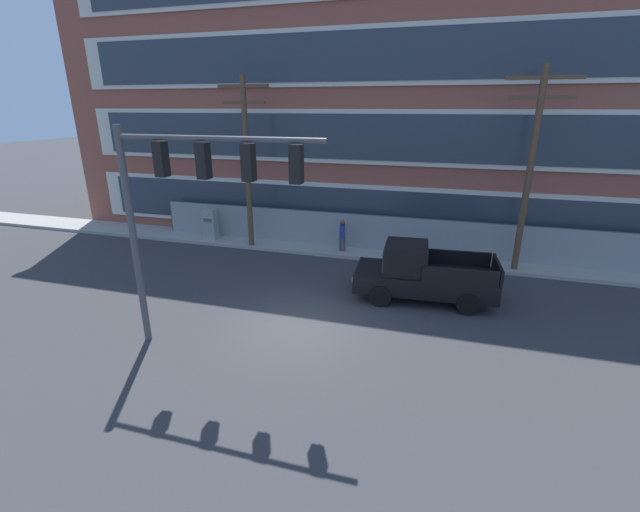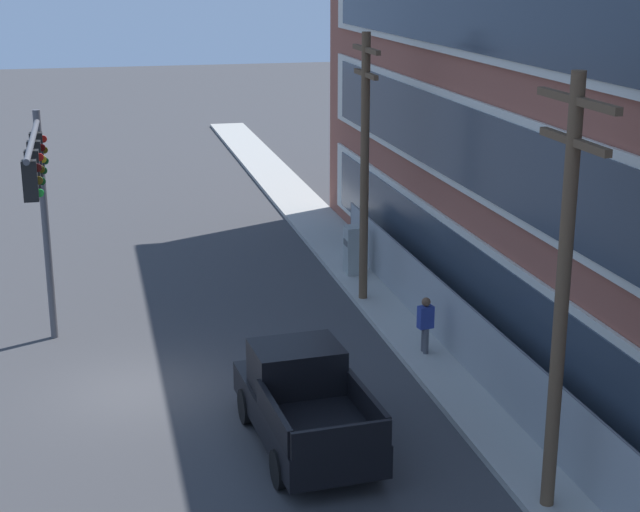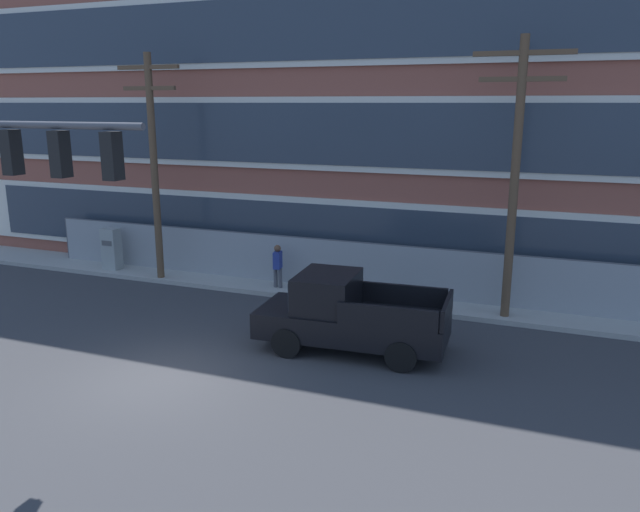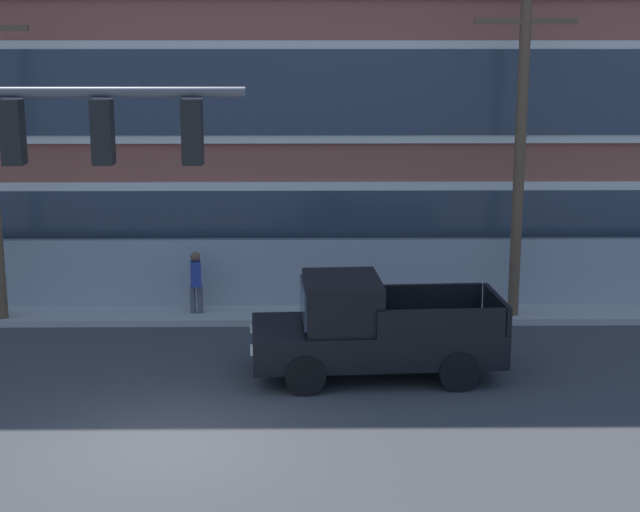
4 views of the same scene
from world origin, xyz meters
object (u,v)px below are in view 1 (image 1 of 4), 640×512
(utility_pole_midblock, at_px, (531,163))
(pedestrian_near_cabinet, at_px, (342,235))
(traffic_signal_mast, at_px, (188,190))
(pickup_truck_black, at_px, (421,274))
(utility_pole_near_corner, at_px, (247,157))
(electrical_cabinet, at_px, (211,226))

(utility_pole_midblock, distance_m, pedestrian_near_cabinet, 8.58)
(pedestrian_near_cabinet, bearing_deg, traffic_signal_mast, -101.05)
(pickup_truck_black, bearing_deg, utility_pole_near_corner, 156.43)
(pedestrian_near_cabinet, bearing_deg, utility_pole_near_corner, -175.18)
(pickup_truck_black, bearing_deg, pedestrian_near_cabinet, 133.90)
(pickup_truck_black, height_order, pedestrian_near_cabinet, pickup_truck_black)
(utility_pole_near_corner, height_order, utility_pole_midblock, utility_pole_midblock)
(utility_pole_near_corner, xyz_separation_m, utility_pole_midblock, (12.37, 0.16, 0.13))
(utility_pole_midblock, bearing_deg, electrical_cabinet, 179.28)
(traffic_signal_mast, relative_size, utility_pole_midblock, 0.76)
(utility_pole_midblock, bearing_deg, utility_pole_near_corner, -179.28)
(electrical_cabinet, height_order, pedestrian_near_cabinet, electrical_cabinet)
(pickup_truck_black, xyz_separation_m, pedestrian_near_cabinet, (-4.00, 4.15, 0.01))
(utility_pole_near_corner, xyz_separation_m, pedestrian_near_cabinet, (4.63, 0.39, -3.57))
(utility_pole_near_corner, bearing_deg, electrical_cabinet, 172.15)
(electrical_cabinet, relative_size, pedestrian_near_cabinet, 1.04)
(utility_pole_midblock, bearing_deg, traffic_signal_mast, -135.80)
(traffic_signal_mast, height_order, pedestrian_near_cabinet, traffic_signal_mast)
(pickup_truck_black, height_order, utility_pole_midblock, utility_pole_midblock)
(pickup_truck_black, distance_m, utility_pole_near_corner, 10.07)
(pickup_truck_black, relative_size, electrical_cabinet, 2.95)
(traffic_signal_mast, distance_m, electrical_cabinet, 11.55)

